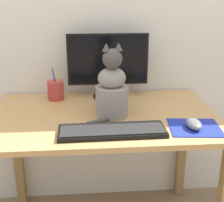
% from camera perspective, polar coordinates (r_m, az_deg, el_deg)
% --- Properties ---
extents(wall_back, '(7.00, 0.04, 2.50)m').
position_cam_1_polar(wall_back, '(1.82, -2.41, 17.63)').
color(wall_back, silver).
rests_on(wall_back, ground_plane).
extents(desk, '(1.12, 0.71, 0.73)m').
position_cam_1_polar(desk, '(1.60, -1.52, -6.00)').
color(desk, tan).
rests_on(desk, ground_plane).
extents(monitor, '(0.45, 0.17, 0.36)m').
position_cam_1_polar(monitor, '(1.74, -0.76, 6.80)').
color(monitor, black).
rests_on(monitor, desk).
extents(keyboard, '(0.47, 0.16, 0.02)m').
position_cam_1_polar(keyboard, '(1.35, 0.04, -5.45)').
color(keyboard, black).
rests_on(keyboard, desk).
extents(mousepad_right, '(0.24, 0.22, 0.00)m').
position_cam_1_polar(mousepad_right, '(1.45, 14.88, -4.71)').
color(mousepad_right, '#1E2D9E').
rests_on(mousepad_right, desk).
extents(computer_mouse_right, '(0.06, 0.11, 0.04)m').
position_cam_1_polar(computer_mouse_right, '(1.43, 14.72, -4.09)').
color(computer_mouse_right, slate).
rests_on(computer_mouse_right, mousepad_right).
extents(cat, '(0.21, 0.22, 0.36)m').
position_cam_1_polar(cat, '(1.49, -0.03, 2.07)').
color(cat, gray).
rests_on(cat, desk).
extents(pen_cup, '(0.09, 0.09, 0.18)m').
position_cam_1_polar(pen_cup, '(1.77, -10.27, 1.94)').
color(pen_cup, '#B23833').
rests_on(pen_cup, desk).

